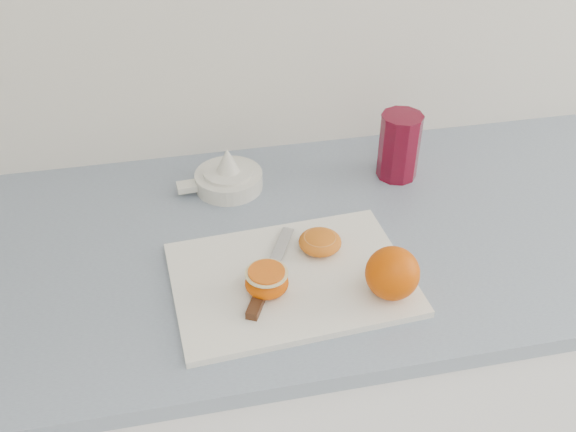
{
  "coord_description": "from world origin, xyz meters",
  "views": [
    {
      "loc": [
        -0.5,
        0.84,
        1.59
      ],
      "look_at": [
        -0.33,
        1.66,
        0.96
      ],
      "focal_mm": 40.0,
      "sensor_mm": 36.0,
      "label": 1
    }
  ],
  "objects": [
    {
      "name": "citrus_juicer",
      "position": [
        -0.4,
        1.87,
        0.91
      ],
      "size": [
        0.16,
        0.13,
        0.09
      ],
      "color": "white",
      "rests_on": "counter"
    },
    {
      "name": "red_tumbler",
      "position": [
        -0.07,
        1.84,
        0.95
      ],
      "size": [
        0.08,
        0.08,
        0.13
      ],
      "color": "maroon",
      "rests_on": "counter"
    },
    {
      "name": "paring_knife",
      "position": [
        -0.39,
        1.56,
        0.91
      ],
      "size": [
        0.11,
        0.2,
        0.01
      ],
      "color": "#442111",
      "rests_on": "cutting_board"
    },
    {
      "name": "whole_orange",
      "position": [
        -0.2,
        1.51,
        0.94
      ],
      "size": [
        0.08,
        0.08,
        0.08
      ],
      "color": "#C72A00",
      "rests_on": "cutting_board"
    },
    {
      "name": "cutting_board",
      "position": [
        -0.34,
        1.58,
        0.9
      ],
      "size": [
        0.39,
        0.29,
        0.01
      ],
      "primitive_type": "cube",
      "rotation": [
        0.0,
        0.0,
        0.06
      ],
      "color": "white",
      "rests_on": "counter"
    },
    {
      "name": "half_orange",
      "position": [
        -0.38,
        1.55,
        0.92
      ],
      "size": [
        0.07,
        0.07,
        0.04
      ],
      "color": "#C72A00",
      "rests_on": "cutting_board"
    },
    {
      "name": "squeezed_shell",
      "position": [
        -0.28,
        1.64,
        0.92
      ],
      "size": [
        0.07,
        0.07,
        0.03
      ],
      "color": "#CD6114",
      "rests_on": "cutting_board"
    },
    {
      "name": "counter",
      "position": [
        -0.24,
        1.7,
        0.45
      ],
      "size": [
        2.39,
        0.64,
        0.89
      ],
      "color": "white",
      "rests_on": "ground"
    }
  ]
}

